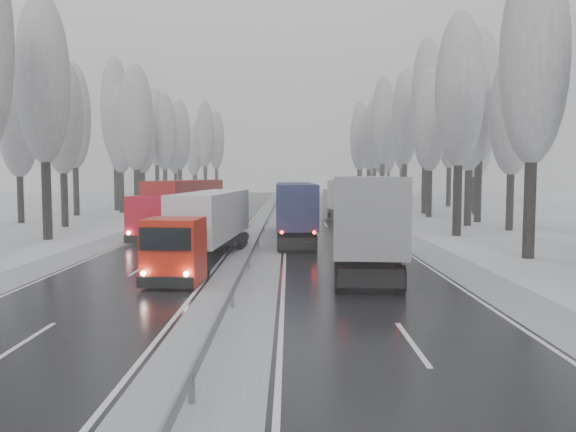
{
  "coord_description": "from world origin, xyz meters",
  "views": [
    {
      "loc": [
        1.93,
        -14.82,
        4.56
      ],
      "look_at": [
        1.87,
        17.19,
        2.2
      ],
      "focal_mm": 35.0,
      "sensor_mm": 36.0,
      "label": 1
    }
  ],
  "objects_px": {
    "truck_grey_tarp": "(361,213)",
    "truck_red_red": "(183,203)",
    "truck_blue_box": "(294,207)",
    "box_truck_distant": "(300,192)",
    "truck_cream_box": "(352,199)",
    "truck_red_white": "(209,221)"
  },
  "relations": [
    {
      "from": "truck_cream_box",
      "to": "truck_red_white",
      "type": "bearing_deg",
      "value": -122.15
    },
    {
      "from": "truck_grey_tarp",
      "to": "truck_cream_box",
      "type": "height_order",
      "value": "truck_grey_tarp"
    },
    {
      "from": "truck_blue_box",
      "to": "truck_cream_box",
      "type": "distance_m",
      "value": 12.23
    },
    {
      "from": "truck_grey_tarp",
      "to": "truck_red_white",
      "type": "height_order",
      "value": "truck_grey_tarp"
    },
    {
      "from": "box_truck_distant",
      "to": "truck_red_white",
      "type": "distance_m",
      "value": 71.03
    },
    {
      "from": "box_truck_distant",
      "to": "truck_cream_box",
      "type": "bearing_deg",
      "value": -80.27
    },
    {
      "from": "truck_blue_box",
      "to": "truck_red_white",
      "type": "bearing_deg",
      "value": -116.17
    },
    {
      "from": "truck_grey_tarp",
      "to": "truck_red_white",
      "type": "distance_m",
      "value": 7.99
    },
    {
      "from": "truck_blue_box",
      "to": "truck_cream_box",
      "type": "relative_size",
      "value": 0.98
    },
    {
      "from": "truck_grey_tarp",
      "to": "truck_blue_box",
      "type": "bearing_deg",
      "value": 111.27
    },
    {
      "from": "box_truck_distant",
      "to": "truck_red_red",
      "type": "relative_size",
      "value": 0.5
    },
    {
      "from": "truck_red_white",
      "to": "truck_red_red",
      "type": "distance_m",
      "value": 14.62
    },
    {
      "from": "truck_cream_box",
      "to": "truck_red_white",
      "type": "distance_m",
      "value": 23.05
    },
    {
      "from": "truck_grey_tarp",
      "to": "truck_red_red",
      "type": "distance_m",
      "value": 19.36
    },
    {
      "from": "truck_red_red",
      "to": "box_truck_distant",
      "type": "bearing_deg",
      "value": 87.27
    },
    {
      "from": "truck_cream_box",
      "to": "box_truck_distant",
      "type": "distance_m",
      "value": 50.09
    },
    {
      "from": "truck_grey_tarp",
      "to": "truck_blue_box",
      "type": "height_order",
      "value": "truck_grey_tarp"
    },
    {
      "from": "truck_blue_box",
      "to": "truck_cream_box",
      "type": "bearing_deg",
      "value": 63.39
    },
    {
      "from": "truck_blue_box",
      "to": "truck_red_red",
      "type": "bearing_deg",
      "value": 152.76
    },
    {
      "from": "truck_blue_box",
      "to": "box_truck_distant",
      "type": "relative_size",
      "value": 1.9
    },
    {
      "from": "truck_blue_box",
      "to": "truck_grey_tarp",
      "type": "bearing_deg",
      "value": -74.37
    },
    {
      "from": "truck_blue_box",
      "to": "truck_red_red",
      "type": "height_order",
      "value": "truck_red_red"
    }
  ]
}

